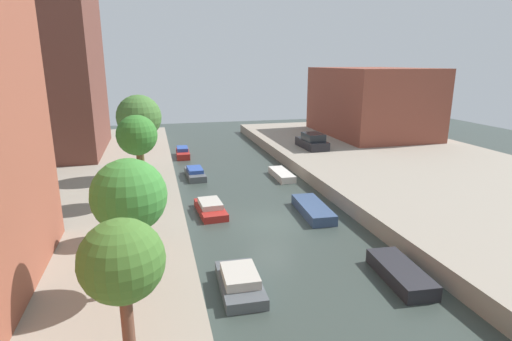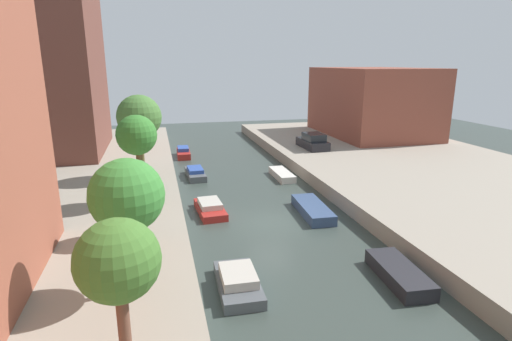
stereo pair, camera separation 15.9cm
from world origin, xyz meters
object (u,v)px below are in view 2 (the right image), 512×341
at_px(apartment_tower_far, 35,39).
at_px(low_block_right, 372,102).
at_px(moored_boat_right_2, 399,274).
at_px(street_tree_5, 139,117).
at_px(moored_boat_left_2, 238,282).
at_px(street_tree_1, 118,263).
at_px(parked_car, 313,142).
at_px(moored_boat_left_5, 183,153).
at_px(street_tree_2, 127,196).
at_px(moored_boat_right_4, 282,175).
at_px(moored_boat_left_3, 210,208).
at_px(moored_boat_left_4, 195,173).
at_px(street_tree_3, 135,181).
at_px(street_tree_4, 137,136).
at_px(moored_boat_right_3, 313,209).

xyz_separation_m(apartment_tower_far, low_block_right, (34.00, 1.59, -6.34)).
height_order(low_block_right, moored_boat_right_2, low_block_right).
height_order(street_tree_5, moored_boat_left_2, street_tree_5).
relative_size(street_tree_1, parked_car, 1.04).
bearing_deg(moored_boat_left_5, parked_car, -16.46).
height_order(street_tree_2, moored_boat_right_4, street_tree_2).
bearing_deg(moored_boat_left_3, moored_boat_right_2, -55.98).
height_order(low_block_right, moored_boat_right_4, low_block_right).
distance_m(moored_boat_right_2, moored_boat_right_4, 16.68).
distance_m(moored_boat_left_4, moored_boat_right_2, 19.83).
height_order(parked_car, moored_boat_right_2, parked_car).
height_order(street_tree_3, moored_boat_left_2, street_tree_3).
height_order(street_tree_4, moored_boat_left_2, street_tree_4).
bearing_deg(moored_boat_left_3, apartment_tower_far, 127.08).
distance_m(street_tree_3, parked_car, 23.83).
xyz_separation_m(moored_boat_left_2, moored_boat_left_3, (0.06, 9.16, -0.03)).
bearing_deg(street_tree_4, moored_boat_left_2, -66.41).
distance_m(street_tree_1, street_tree_5, 20.28).
relative_size(moored_boat_left_2, moored_boat_right_3, 0.80).
bearing_deg(street_tree_1, moored_boat_left_5, 83.25).
distance_m(apartment_tower_far, parked_car, 26.69).
relative_size(street_tree_2, street_tree_4, 0.95).
relative_size(street_tree_4, moored_boat_left_3, 1.43).
height_order(low_block_right, moored_boat_left_4, low_block_right).
relative_size(street_tree_2, moored_boat_right_2, 1.31).
xyz_separation_m(street_tree_3, moored_boat_left_4, (4.02, 13.45, -3.49)).
xyz_separation_m(street_tree_1, moored_boat_left_5, (3.61, 30.54, -3.95)).
xyz_separation_m(apartment_tower_far, parked_car, (24.58, -4.29, -9.48)).
xyz_separation_m(street_tree_1, moored_boat_right_3, (10.26, 12.54, -4.04)).
height_order(street_tree_3, parked_car, street_tree_3).
distance_m(apartment_tower_far, street_tree_3, 24.65).
bearing_deg(parked_car, moored_boat_left_3, -133.12).
relative_size(street_tree_4, parked_car, 1.22).
bearing_deg(low_block_right, street_tree_5, -153.66).
distance_m(apartment_tower_far, street_tree_4, 19.85).
relative_size(street_tree_1, street_tree_3, 1.17).
relative_size(moored_boat_right_3, moored_boat_right_4, 1.20).
distance_m(moored_boat_left_3, moored_boat_right_3, 6.40).
relative_size(parked_car, moored_boat_left_4, 1.15).
distance_m(street_tree_1, street_tree_2, 4.29).
height_order(apartment_tower_far, moored_boat_left_2, apartment_tower_far).
relative_size(street_tree_5, parked_car, 1.39).
relative_size(street_tree_4, moored_boat_right_3, 1.16).
xyz_separation_m(moored_boat_right_2, moored_boat_right_3, (-0.68, 8.37, -0.01)).
bearing_deg(moored_boat_left_4, apartment_tower_far, 146.34).
bearing_deg(street_tree_1, street_tree_3, 90.00).
height_order(low_block_right, moored_boat_left_2, low_block_right).
height_order(street_tree_1, street_tree_4, street_tree_4).
bearing_deg(street_tree_4, moored_boat_right_3, -10.25).
bearing_deg(moored_boat_left_3, low_block_right, 41.07).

